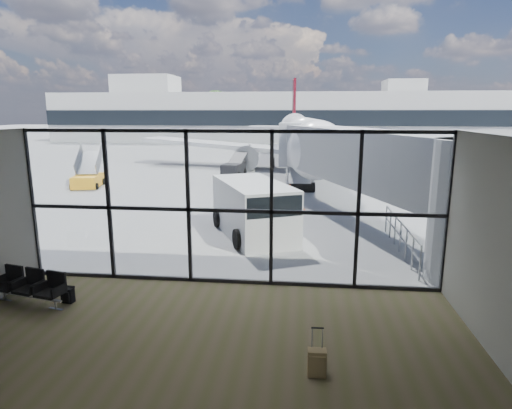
% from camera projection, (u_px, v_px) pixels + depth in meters
% --- Properties ---
extents(ground, '(220.00, 220.00, 0.00)m').
position_uv_depth(ground, '(286.00, 154.00, 51.53)').
color(ground, slate).
rests_on(ground, ground).
extents(lounge_shell, '(12.02, 8.01, 4.51)m').
position_uv_depth(lounge_shell, '(183.00, 247.00, 7.45)').
color(lounge_shell, brown).
rests_on(lounge_shell, ground).
extents(glass_curtain_wall, '(12.10, 0.12, 4.50)m').
position_uv_depth(glass_curtain_wall, '(230.00, 209.00, 12.20)').
color(glass_curtain_wall, white).
rests_on(glass_curtain_wall, ground).
extents(jet_bridge, '(8.00, 16.50, 4.33)m').
position_uv_depth(jet_bridge, '(369.00, 164.00, 18.44)').
color(jet_bridge, gray).
rests_on(jet_bridge, ground).
extents(apron_railing, '(0.06, 5.46, 1.11)m').
position_uv_depth(apron_railing, '(401.00, 233.00, 15.32)').
color(apron_railing, gray).
rests_on(apron_railing, ground).
extents(far_terminal, '(80.00, 12.20, 11.00)m').
position_uv_depth(far_terminal, '(288.00, 116.00, 72.04)').
color(far_terminal, '#A8A8A4').
rests_on(far_terminal, ground).
extents(tree_0, '(4.95, 4.95, 7.12)m').
position_uv_depth(tree_0, '(70.00, 113.00, 86.41)').
color(tree_0, '#382619').
rests_on(tree_0, ground).
extents(tree_1, '(5.61, 5.61, 8.07)m').
position_uv_depth(tree_1, '(98.00, 110.00, 85.64)').
color(tree_1, '#382619').
rests_on(tree_1, ground).
extents(tree_2, '(6.27, 6.27, 9.03)m').
position_uv_depth(tree_2, '(127.00, 107.00, 84.87)').
color(tree_2, '#382619').
rests_on(tree_2, ground).
extents(tree_3, '(4.95, 4.95, 7.12)m').
position_uv_depth(tree_3, '(156.00, 113.00, 84.50)').
color(tree_3, '#382619').
rests_on(tree_3, ground).
extents(tree_4, '(5.61, 5.61, 8.07)m').
position_uv_depth(tree_4, '(186.00, 110.00, 83.73)').
color(tree_4, '#382619').
rests_on(tree_4, ground).
extents(tree_5, '(6.27, 6.27, 9.03)m').
position_uv_depth(tree_5, '(216.00, 107.00, 82.96)').
color(tree_5, '#382619').
rests_on(tree_5, ground).
extents(seating_row, '(2.08, 0.98, 0.92)m').
position_uv_depth(seating_row, '(31.00, 285.00, 11.23)').
color(seating_row, gray).
rests_on(seating_row, ground).
extents(backpack, '(0.32, 0.30, 0.45)m').
position_uv_depth(backpack, '(68.00, 295.00, 11.30)').
color(backpack, black).
rests_on(backpack, ground).
extents(suitcase, '(0.36, 0.27, 0.96)m').
position_uv_depth(suitcase, '(317.00, 363.00, 8.13)').
color(suitcase, '#907C50').
rests_on(suitcase, ground).
extents(airliner, '(30.00, 34.80, 8.96)m').
position_uv_depth(airliner, '(301.00, 136.00, 39.39)').
color(airliner, silver).
rests_on(airliner, ground).
extents(service_van, '(4.08, 5.49, 2.19)m').
position_uv_depth(service_van, '(254.00, 209.00, 17.29)').
color(service_van, silver).
rests_on(service_van, ground).
extents(belt_loader, '(1.80, 3.81, 1.69)m').
position_uv_depth(belt_loader, '(234.00, 168.00, 33.91)').
color(belt_loader, black).
rests_on(belt_loader, ground).
extents(mobile_stairs, '(2.21, 3.45, 2.25)m').
position_uv_depth(mobile_stairs, '(88.00, 179.00, 28.71)').
color(mobile_stairs, orange).
rests_on(mobile_stairs, ground).
extents(traffic_cone_a, '(0.44, 0.44, 0.62)m').
position_uv_depth(traffic_cone_a, '(301.00, 205.00, 21.89)').
color(traffic_cone_a, '#FF4B0D').
rests_on(traffic_cone_a, ground).
extents(traffic_cone_b, '(0.37, 0.37, 0.53)m').
position_uv_depth(traffic_cone_b, '(273.00, 192.00, 25.50)').
color(traffic_cone_b, orange).
rests_on(traffic_cone_b, ground).
extents(traffic_cone_c, '(0.38, 0.38, 0.54)m').
position_uv_depth(traffic_cone_c, '(290.00, 188.00, 26.78)').
color(traffic_cone_c, '#FF3B0D').
rests_on(traffic_cone_c, ground).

